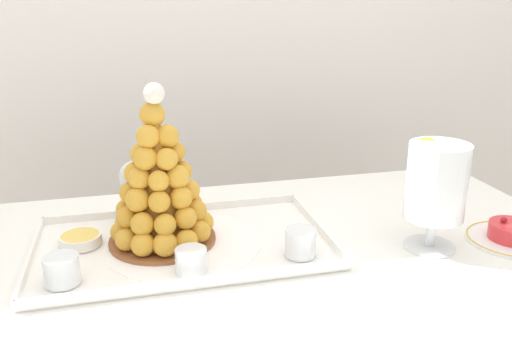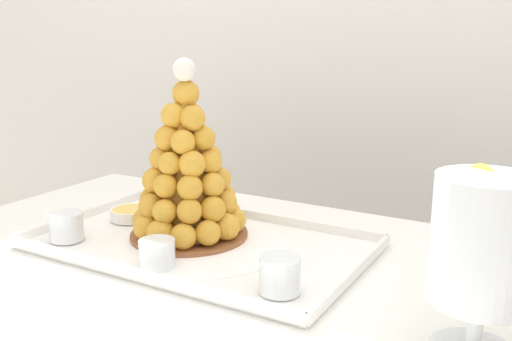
{
  "view_description": "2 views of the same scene",
  "coord_description": "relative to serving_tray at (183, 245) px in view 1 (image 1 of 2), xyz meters",
  "views": [
    {
      "loc": [
        -0.25,
        -0.96,
        1.28
      ],
      "look_at": [
        -0.0,
        0.05,
        0.93
      ],
      "focal_mm": 36.77,
      "sensor_mm": 36.0,
      "label": 1
    },
    {
      "loc": [
        0.42,
        -0.76,
        1.16
      ],
      "look_at": [
        0.02,
        -0.06,
        0.96
      ],
      "focal_mm": 39.67,
      "sensor_mm": 36.0,
      "label": 2
    }
  ],
  "objects": [
    {
      "name": "dessert_cup_left",
      "position": [
        -0.23,
        -0.11,
        0.03
      ],
      "size": [
        0.06,
        0.06,
        0.05
      ],
      "color": "silver",
      "rests_on": "serving_tray"
    },
    {
      "name": "wine_glass",
      "position": [
        -0.09,
        0.14,
        0.11
      ],
      "size": [
        0.07,
        0.07,
        0.16
      ],
      "color": "silver",
      "rests_on": "buffet_table"
    },
    {
      "name": "dessert_cup_centre",
      "position": [
        0.22,
        -0.11,
        0.03
      ],
      "size": [
        0.06,
        0.06,
        0.06
      ],
      "color": "silver",
      "rests_on": "serving_tray"
    },
    {
      "name": "macaron_goblet",
      "position": [
        0.51,
        -0.13,
        0.14
      ],
      "size": [
        0.12,
        0.12,
        0.24
      ],
      "color": "white",
      "rests_on": "buffet_table"
    },
    {
      "name": "backdrop_wall",
      "position": [
        0.16,
        0.81,
        0.47
      ],
      "size": [
        4.8,
        0.1,
        2.5
      ],
      "primitive_type": "cube",
      "color": "silver",
      "rests_on": "ground_plane"
    },
    {
      "name": "croquembouche",
      "position": [
        -0.04,
        0.02,
        0.13
      ],
      "size": [
        0.23,
        0.23,
        0.34
      ],
      "color": "brown",
      "rests_on": "serving_tray"
    },
    {
      "name": "buffet_table",
      "position": [
        0.16,
        -0.05,
        -0.11
      ],
      "size": [
        1.45,
        0.83,
        0.77
      ],
      "color": "brown",
      "rests_on": "ground_plane"
    },
    {
      "name": "creme_brulee_ramekin",
      "position": [
        -0.21,
        0.05,
        0.01
      ],
      "size": [
        0.09,
        0.09,
        0.02
      ],
      "color": "white",
      "rests_on": "serving_tray"
    },
    {
      "name": "fruit_tart_plate",
      "position": [
        0.7,
        -0.14,
        0.01
      ],
      "size": [
        0.19,
        0.19,
        0.05
      ],
      "color": "white",
      "rests_on": "buffet_table"
    },
    {
      "name": "serving_tray",
      "position": [
        0.0,
        0.0,
        0.0
      ],
      "size": [
        0.61,
        0.37,
        0.02
      ],
      "color": "white",
      "rests_on": "buffet_table"
    },
    {
      "name": "dessert_cup_mid_left",
      "position": [
        0.0,
        -0.12,
        0.02
      ],
      "size": [
        0.06,
        0.06,
        0.05
      ],
      "color": "silver",
      "rests_on": "serving_tray"
    }
  ]
}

